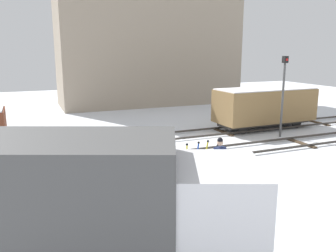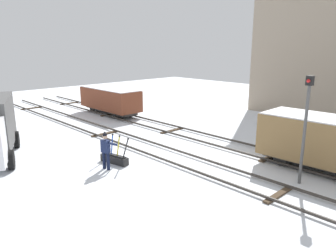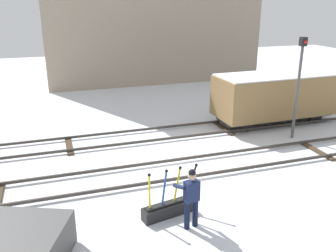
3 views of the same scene
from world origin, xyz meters
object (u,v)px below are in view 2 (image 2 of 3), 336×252
at_px(switch_lever_frame, 114,158).
at_px(freight_car_mid_siding, 333,142).
at_px(rail_worker, 106,149).
at_px(signal_post, 306,120).
at_px(freight_car_near_switch, 110,99).

xyz_separation_m(switch_lever_frame, freight_car_mid_siding, (7.51, 6.10, 1.15)).
distance_m(rail_worker, signal_post, 8.39).
bearing_deg(freight_car_near_switch, rail_worker, -34.33).
bearing_deg(freight_car_mid_siding, signal_post, -103.34).
bearing_deg(signal_post, freight_car_mid_siding, 78.05).
xyz_separation_m(rail_worker, freight_car_mid_siding, (7.11, 6.79, 0.44)).
xyz_separation_m(switch_lever_frame, signal_post, (7.09, 4.11, 2.36)).
bearing_deg(switch_lever_frame, freight_car_mid_siding, 27.80).
relative_size(rail_worker, freight_car_near_switch, 0.29).
height_order(rail_worker, signal_post, signal_post).
distance_m(rail_worker, freight_car_mid_siding, 9.84).
relative_size(rail_worker, signal_post, 0.39).
distance_m(rail_worker, freight_car_near_switch, 11.98).
xyz_separation_m(signal_post, freight_car_mid_siding, (0.42, 2.00, -1.22)).
bearing_deg(freight_car_mid_siding, rail_worker, -137.71).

